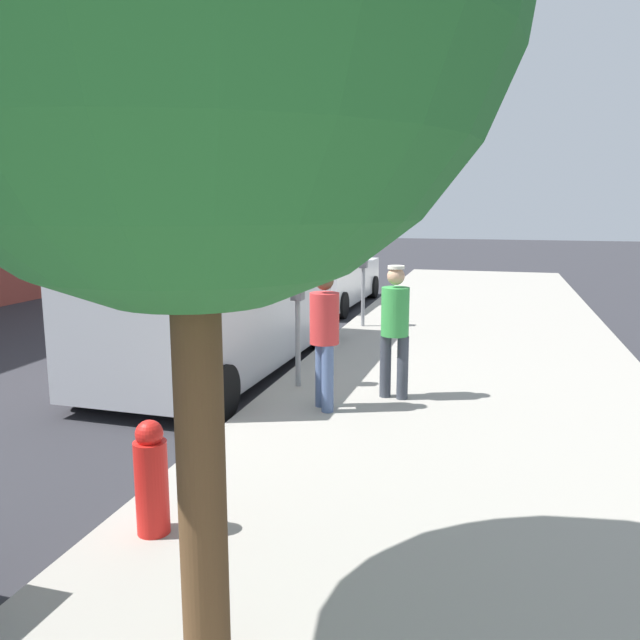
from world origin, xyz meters
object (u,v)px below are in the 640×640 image
parking_meter_far (363,274)px  parked_van (220,297)px  fire_hydrant (151,479)px  pedestrian_in_green (395,323)px  pedestrian_in_red (324,331)px  parking_meter_near (298,309)px  parked_sedan_ahead (326,276)px

parking_meter_far → parked_van: (-1.50, -3.41, -0.03)m
parked_van → fire_hydrant: bearing=-71.7°
parking_meter_far → fire_hydrant: (0.10, -8.26, -0.61)m
pedestrian_in_green → pedestrian_in_red: bearing=-137.9°
parked_van → fire_hydrant: parked_van is taller
parking_meter_near → pedestrian_in_green: (1.30, -0.19, -0.09)m
parking_meter_near → pedestrian_in_red: pedestrian_in_red is taller
pedestrian_in_red → fire_hydrant: (-0.48, -3.09, -0.52)m
parked_van → parked_sedan_ahead: parked_van is taller
parked_sedan_ahead → fire_hydrant: bearing=-81.6°
parking_meter_far → pedestrian_in_red: size_ratio=0.93×
parking_meter_near → parked_sedan_ahead: parking_meter_near is taller
pedestrian_in_red → parked_van: parked_van is taller
parking_meter_far → parked_sedan_ahead: parking_meter_far is taller
pedestrian_in_red → pedestrian_in_green: 0.97m
pedestrian_in_red → parked_van: (-2.08, 1.76, 0.07)m
pedestrian_in_green → parked_sedan_ahead: pedestrian_in_green is taller
parking_meter_near → parking_meter_far: size_ratio=1.00×
pedestrian_in_red → pedestrian_in_green: (0.72, 0.65, 0.00)m
pedestrian_in_green → fire_hydrant: size_ratio=1.91×
fire_hydrant → parked_van: bearing=108.3°
parking_meter_far → parked_van: bearing=-113.7°
parking_meter_near → fire_hydrant: size_ratio=1.77×
parked_van → parked_sedan_ahead: bearing=90.9°
pedestrian_in_red → fire_hydrant: size_ratio=1.91×
parked_sedan_ahead → parking_meter_near: bearing=-78.0°
parking_meter_near → parked_sedan_ahead: (-1.60, 7.55, -0.43)m
parking_meter_near → parked_van: 1.76m
pedestrian_in_red → fire_hydrant: bearing=-98.8°
pedestrian_in_green → fire_hydrant: 3.96m
parking_meter_near → parking_meter_far: same height
parked_sedan_ahead → parked_van: bearing=-89.1°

